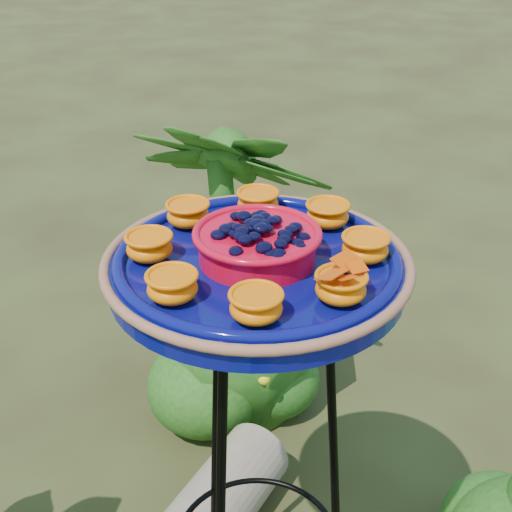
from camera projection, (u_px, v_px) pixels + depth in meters
The scene contains 3 objects.
tripod_stand at pixel (257, 452), 1.41m from camera, with size 0.47×0.47×0.99m.
feeder_dish at pixel (257, 261), 1.20m from camera, with size 0.66×0.66×0.12m.
shrub_back_right at pixel (238, 270), 2.22m from camera, with size 0.58×0.58×1.03m, color #194C14.
Camera 1 is at (-0.84, -0.57, 1.62)m, focal length 50.00 mm.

